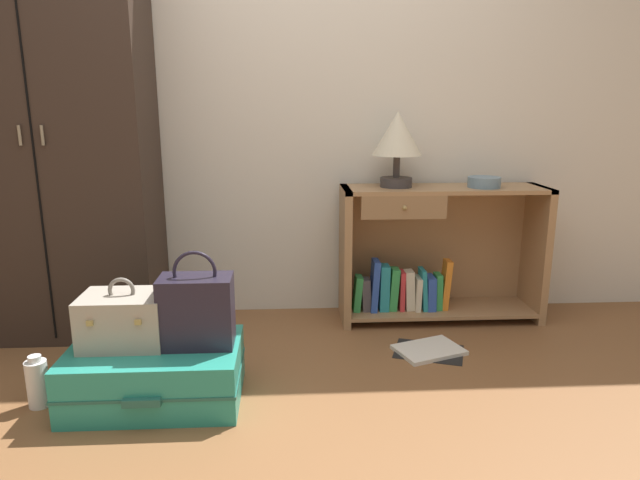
# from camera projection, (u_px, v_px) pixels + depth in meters

# --- Properties ---
(ground_plane) EXTENTS (9.00, 9.00, 0.00)m
(ground_plane) POSITION_uv_depth(u_px,v_px,m) (285.00, 461.00, 1.87)
(ground_plane) COLOR brown
(back_wall) EXTENTS (6.40, 0.10, 2.60)m
(back_wall) POSITION_uv_depth(u_px,v_px,m) (282.00, 81.00, 3.02)
(back_wall) COLOR silver
(back_wall) RESTS_ON ground_plane
(wardrobe) EXTENTS (0.94, 0.47, 2.08)m
(wardrobe) POSITION_uv_depth(u_px,v_px,m) (52.00, 133.00, 2.74)
(wardrobe) COLOR #33261E
(wardrobe) RESTS_ON ground_plane
(bookshelf) EXTENTS (1.10, 0.33, 0.75)m
(bookshelf) POSITION_uv_depth(u_px,v_px,m) (432.00, 256.00, 3.08)
(bookshelf) COLOR #A37A51
(bookshelf) RESTS_ON ground_plane
(table_lamp) EXTENTS (0.26, 0.26, 0.40)m
(table_lamp) POSITION_uv_depth(u_px,v_px,m) (397.00, 138.00, 2.91)
(table_lamp) COLOR #3D3838
(table_lamp) RESTS_ON bookshelf
(bowl) EXTENTS (0.17, 0.17, 0.06)m
(bowl) POSITION_uv_depth(u_px,v_px,m) (484.00, 182.00, 2.95)
(bowl) COLOR slate
(bowl) RESTS_ON bookshelf
(suitcase_large) EXTENTS (0.68, 0.46, 0.23)m
(suitcase_large) POSITION_uv_depth(u_px,v_px,m) (156.00, 374.00, 2.24)
(suitcase_large) COLOR teal
(suitcase_large) RESTS_ON ground_plane
(train_case) EXTENTS (0.33, 0.25, 0.28)m
(train_case) POSITION_uv_depth(u_px,v_px,m) (124.00, 319.00, 2.22)
(train_case) COLOR #A89E8E
(train_case) RESTS_ON suitcase_large
(handbag) EXTENTS (0.29, 0.17, 0.39)m
(handbag) POSITION_uv_depth(u_px,v_px,m) (197.00, 310.00, 2.20)
(handbag) COLOR #231E2D
(handbag) RESTS_ON suitcase_large
(bottle) EXTENTS (0.08, 0.08, 0.22)m
(bottle) POSITION_uv_depth(u_px,v_px,m) (38.00, 383.00, 2.20)
(bottle) COLOR white
(bottle) RESTS_ON ground_plane
(open_book_on_floor) EXTENTS (0.38, 0.33, 0.02)m
(open_book_on_floor) POSITION_uv_depth(u_px,v_px,m) (429.00, 350.00, 2.70)
(open_book_on_floor) COLOR white
(open_book_on_floor) RESTS_ON ground_plane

